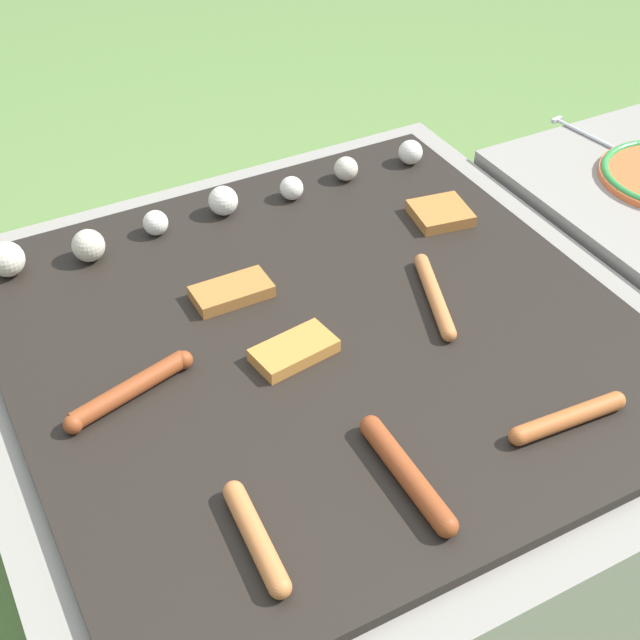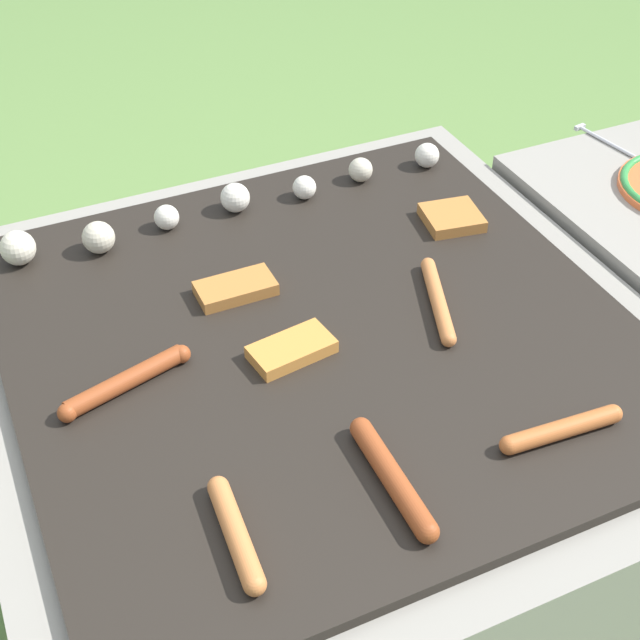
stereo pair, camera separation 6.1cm
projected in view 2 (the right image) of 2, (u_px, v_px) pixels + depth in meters
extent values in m
plane|color=#608442|center=(320.00, 494.00, 1.53)|extent=(14.00, 14.00, 0.00)
cube|color=gray|center=(320.00, 423.00, 1.42)|extent=(1.00, 1.00, 0.36)
cube|color=black|center=(320.00, 335.00, 1.30)|extent=(0.88, 0.88, 0.02)
cylinder|color=#C6753D|center=(438.00, 300.00, 1.33)|extent=(0.08, 0.17, 0.02)
sphere|color=#C6753D|center=(449.00, 339.00, 1.26)|extent=(0.02, 0.02, 0.02)
sphere|color=#C6753D|center=(428.00, 265.00, 1.40)|extent=(0.02, 0.02, 0.02)
cylinder|color=#B7602D|center=(562.00, 429.00, 1.13)|extent=(0.15, 0.03, 0.02)
sphere|color=#B7602D|center=(509.00, 445.00, 1.11)|extent=(0.02, 0.02, 0.02)
sphere|color=#B7602D|center=(613.00, 414.00, 1.15)|extent=(0.02, 0.02, 0.02)
cylinder|color=#93421E|center=(126.00, 382.00, 1.19)|extent=(0.18, 0.07, 0.03)
sphere|color=#93421E|center=(67.00, 413.00, 1.15)|extent=(0.03, 0.03, 0.03)
sphere|color=#93421E|center=(181.00, 354.00, 1.24)|extent=(0.03, 0.03, 0.03)
cylinder|color=#93421E|center=(392.00, 477.00, 1.07)|extent=(0.03, 0.17, 0.03)
sphere|color=#93421E|center=(427.00, 532.00, 1.01)|extent=(0.03, 0.03, 0.03)
sphere|color=#93421E|center=(361.00, 428.00, 1.13)|extent=(0.03, 0.03, 0.03)
cylinder|color=#C6753D|center=(236.00, 533.00, 1.01)|extent=(0.04, 0.14, 0.03)
sphere|color=#C6753D|center=(255.00, 584.00, 0.95)|extent=(0.03, 0.03, 0.03)
sphere|color=#C6753D|center=(218.00, 487.00, 1.06)|extent=(0.03, 0.03, 0.03)
cube|color=#D18438|center=(292.00, 349.00, 1.25)|extent=(0.13, 0.08, 0.02)
cube|color=#B27033|center=(452.00, 218.00, 1.50)|extent=(0.11, 0.10, 0.02)
cube|color=#B27033|center=(236.00, 288.00, 1.35)|extent=(0.12, 0.06, 0.02)
sphere|color=beige|center=(18.00, 248.00, 1.41)|extent=(0.06, 0.06, 0.06)
sphere|color=beige|center=(99.00, 237.00, 1.43)|extent=(0.05, 0.05, 0.05)
sphere|color=silver|center=(167.00, 217.00, 1.48)|extent=(0.04, 0.04, 0.04)
sphere|color=silver|center=(234.00, 198.00, 1.52)|extent=(0.05, 0.05, 0.05)
sphere|color=silver|center=(304.00, 187.00, 1.56)|extent=(0.04, 0.04, 0.04)
sphere|color=beige|center=(361.00, 170.00, 1.60)|extent=(0.04, 0.04, 0.04)
sphere|color=silver|center=(427.00, 155.00, 1.64)|extent=(0.05, 0.05, 0.05)
cylinder|color=silver|center=(616.00, 147.00, 1.70)|extent=(0.04, 0.19, 0.01)
cube|color=silver|center=(580.00, 127.00, 1.76)|extent=(0.02, 0.01, 0.01)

